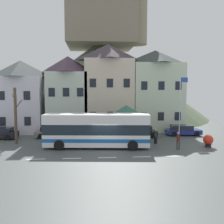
# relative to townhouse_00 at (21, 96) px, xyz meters

# --- Properties ---
(ground_plane) EXTENTS (40.00, 60.00, 0.07)m
(ground_plane) POSITION_rel_townhouse_00_xyz_m (10.84, -12.34, -4.86)
(ground_plane) COLOR #4A4F4D
(townhouse_00) EXTENTS (6.17, 6.74, 9.65)m
(townhouse_00) POSITION_rel_townhouse_00_xyz_m (0.00, 0.00, 0.00)
(townhouse_00) COLOR silver
(townhouse_00) RESTS_ON ground_plane
(townhouse_01) EXTENTS (5.34, 6.90, 10.30)m
(townhouse_01) POSITION_rel_townhouse_00_xyz_m (6.39, 0.08, 0.32)
(townhouse_01) COLOR silver
(townhouse_01) RESTS_ON ground_plane
(townhouse_02) EXTENTS (6.51, 6.32, 11.98)m
(townhouse_02) POSITION_rel_townhouse_00_xyz_m (11.96, -0.21, 1.16)
(townhouse_02) COLOR beige
(townhouse_02) RESTS_ON ground_plane
(townhouse_03) EXTENTS (6.80, 6.86, 11.23)m
(townhouse_03) POSITION_rel_townhouse_00_xyz_m (18.69, 0.06, 0.79)
(townhouse_03) COLOR beige
(townhouse_03) RESTS_ON ground_plane
(hilltop_castle) EXTENTS (42.68, 42.68, 23.77)m
(hilltop_castle) POSITION_rel_townhouse_00_xyz_m (11.71, 17.52, 3.47)
(hilltop_castle) COLOR #566349
(hilltop_castle) RESTS_ON ground_plane
(transit_bus) EXTENTS (10.57, 3.55, 3.38)m
(transit_bus) POSITION_rel_townhouse_00_xyz_m (10.06, -11.10, -3.12)
(transit_bus) COLOR white
(transit_bus) RESTS_ON ground_plane
(bus_shelter) EXTENTS (3.60, 3.60, 3.98)m
(bus_shelter) POSITION_rel_townhouse_00_xyz_m (13.61, -6.94, -1.66)
(bus_shelter) COLOR #473D33
(bus_shelter) RESTS_ON ground_plane
(parked_car_00) EXTENTS (4.58, 2.26, 1.37)m
(parked_car_00) POSITION_rel_townhouse_00_xyz_m (15.35, -5.83, -4.16)
(parked_car_00) COLOR black
(parked_car_00) RESTS_ON ground_plane
(parked_car_01) EXTENTS (4.34, 2.11, 1.28)m
(parked_car_01) POSITION_rel_townhouse_00_xyz_m (21.03, -5.12, -4.20)
(parked_car_01) COLOR navy
(parked_car_01) RESTS_ON ground_plane
(parked_car_02) EXTENTS (4.56, 1.95, 1.32)m
(parked_car_02) POSITION_rel_townhouse_00_xyz_m (5.08, -5.30, -4.17)
(parked_car_02) COLOR slate
(parked_car_02) RESTS_ON ground_plane
(parked_car_03) EXTENTS (4.09, 2.30, 1.33)m
(parked_car_03) POSITION_rel_townhouse_00_xyz_m (-1.06, -5.64, -4.17)
(parked_car_03) COLOR black
(parked_car_03) RESTS_ON ground_plane
(pedestrian_00) EXTENTS (0.36, 0.29, 1.54)m
(pedestrian_00) POSITION_rel_townhouse_00_xyz_m (16.37, -9.77, -4.04)
(pedestrian_00) COLOR black
(pedestrian_00) RESTS_ON ground_plane
(pedestrian_01) EXTENTS (0.33, 0.32, 1.70)m
(pedestrian_01) POSITION_rel_townhouse_00_xyz_m (17.90, -12.53, -3.82)
(pedestrian_01) COLOR #38332D
(pedestrian_01) RESTS_ON ground_plane
(public_bench) EXTENTS (1.52, 0.48, 0.87)m
(public_bench) POSITION_rel_townhouse_00_xyz_m (13.68, -5.16, -4.36)
(public_bench) COLOR #33473D
(public_bench) RESTS_ON ground_plane
(flagpole) EXTENTS (0.95, 0.10, 7.25)m
(flagpole) POSITION_rel_townhouse_00_xyz_m (20.18, -6.47, -0.63)
(flagpole) COLOR silver
(flagpole) RESTS_ON ground_plane
(harbour_buoy) EXTENTS (1.01, 1.01, 1.26)m
(harbour_buoy) POSITION_rel_townhouse_00_xyz_m (21.23, -11.87, -4.12)
(harbour_buoy) COLOR black
(harbour_buoy) RESTS_ON ground_plane
(bare_tree_01) EXTENTS (1.26, 1.70, 5.98)m
(bare_tree_01) POSITION_rel_townhouse_00_xyz_m (1.53, -8.51, -1.74)
(bare_tree_01) COLOR brown
(bare_tree_01) RESTS_ON ground_plane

